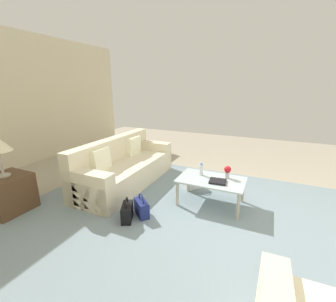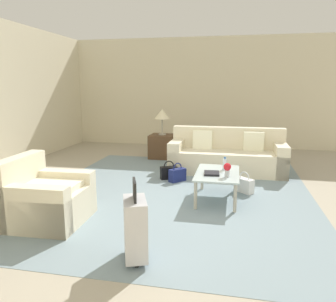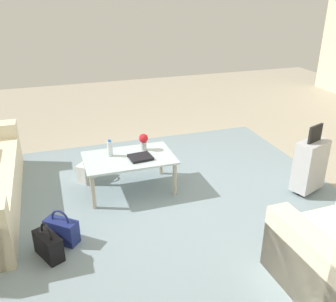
{
  "view_description": "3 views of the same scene",
  "coord_description": "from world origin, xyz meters",
  "px_view_note": "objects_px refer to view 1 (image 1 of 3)",
  "views": [
    {
      "loc": [
        -0.35,
        2.82,
        1.88
      ],
      "look_at": [
        0.98,
        -0.09,
        0.95
      ],
      "focal_mm": 24.0,
      "sensor_mm": 36.0,
      "label": 1
    },
    {
      "loc": [
        -4.53,
        -0.74,
        1.75
      ],
      "look_at": [
        -0.02,
        0.19,
        0.83
      ],
      "focal_mm": 35.0,
      "sensor_mm": 36.0,
      "label": 2
    },
    {
      "loc": [
        1.2,
        3.4,
        2.3
      ],
      "look_at": [
        0.23,
        0.45,
        0.9
      ],
      "focal_mm": 40.0,
      "sensor_mm": 36.0,
      "label": 3
    }
  ],
  "objects_px": {
    "handbag_white": "(193,182)",
    "handbag_black": "(127,212)",
    "flower_vase": "(227,171)",
    "couch": "(123,168)",
    "coffee_table_book": "(218,181)",
    "handbag_navy": "(142,208)",
    "coffee_table": "(211,182)",
    "side_table": "(8,193)",
    "water_bottle": "(201,170)"
  },
  "relations": [
    {
      "from": "handbag_navy",
      "to": "coffee_table_book",
      "type": "bearing_deg",
      "value": -144.32
    },
    {
      "from": "coffee_table",
      "to": "handbag_black",
      "type": "bearing_deg",
      "value": 44.55
    },
    {
      "from": "coffee_table",
      "to": "water_bottle",
      "type": "bearing_deg",
      "value": -26.57
    },
    {
      "from": "coffee_table",
      "to": "handbag_navy",
      "type": "distance_m",
      "value": 1.18
    },
    {
      "from": "water_bottle",
      "to": "handbag_black",
      "type": "relative_size",
      "value": 0.57
    },
    {
      "from": "handbag_white",
      "to": "flower_vase",
      "type": "bearing_deg",
      "value": 157.68
    },
    {
      "from": "water_bottle",
      "to": "flower_vase",
      "type": "bearing_deg",
      "value": -173.21
    },
    {
      "from": "coffee_table_book",
      "to": "flower_vase",
      "type": "distance_m",
      "value": 0.27
    },
    {
      "from": "side_table",
      "to": "handbag_black",
      "type": "distance_m",
      "value": 1.91
    },
    {
      "from": "coffee_table_book",
      "to": "flower_vase",
      "type": "bearing_deg",
      "value": -118.89
    },
    {
      "from": "side_table",
      "to": "coffee_table_book",
      "type": "bearing_deg",
      "value": -154.07
    },
    {
      "from": "coffee_table_book",
      "to": "handbag_navy",
      "type": "bearing_deg",
      "value": 30.28
    },
    {
      "from": "flower_vase",
      "to": "handbag_white",
      "type": "xyz_separation_m",
      "value": [
        0.67,
        -0.27,
        -0.43
      ]
    },
    {
      "from": "coffee_table_book",
      "to": "handbag_black",
      "type": "relative_size",
      "value": 0.71
    },
    {
      "from": "side_table",
      "to": "handbag_navy",
      "type": "bearing_deg",
      "value": -159.62
    },
    {
      "from": "water_bottle",
      "to": "coffee_table_book",
      "type": "distance_m",
      "value": 0.38
    },
    {
      "from": "coffee_table_book",
      "to": "side_table",
      "type": "relative_size",
      "value": 0.43
    },
    {
      "from": "coffee_table",
      "to": "side_table",
      "type": "height_order",
      "value": "side_table"
    },
    {
      "from": "water_bottle",
      "to": "handbag_white",
      "type": "bearing_deg",
      "value": -52.69
    },
    {
      "from": "side_table",
      "to": "flower_vase",
      "type": "bearing_deg",
      "value": -151.35
    },
    {
      "from": "couch",
      "to": "coffee_table",
      "type": "distance_m",
      "value": 1.8
    },
    {
      "from": "handbag_navy",
      "to": "handbag_white",
      "type": "distance_m",
      "value": 1.26
    },
    {
      "from": "water_bottle",
      "to": "coffee_table_book",
      "type": "xyz_separation_m",
      "value": [
        -0.32,
        0.18,
        -0.08
      ]
    },
    {
      "from": "couch",
      "to": "handbag_white",
      "type": "height_order",
      "value": "couch"
    },
    {
      "from": "water_bottle",
      "to": "side_table",
      "type": "bearing_deg",
      "value": 31.61
    },
    {
      "from": "coffee_table",
      "to": "coffee_table_book",
      "type": "distance_m",
      "value": 0.16
    },
    {
      "from": "couch",
      "to": "side_table",
      "type": "relative_size",
      "value": 3.93
    },
    {
      "from": "couch",
      "to": "handbag_white",
      "type": "distance_m",
      "value": 1.4
    },
    {
      "from": "coffee_table",
      "to": "side_table",
      "type": "xyz_separation_m",
      "value": [
        2.8,
        1.5,
        -0.1
      ]
    },
    {
      "from": "flower_vase",
      "to": "coffee_table_book",
      "type": "bearing_deg",
      "value": 66.5
    },
    {
      "from": "coffee_table_book",
      "to": "flower_vase",
      "type": "relative_size",
      "value": 1.24
    },
    {
      "from": "coffee_table",
      "to": "flower_vase",
      "type": "relative_size",
      "value": 5.12
    },
    {
      "from": "couch",
      "to": "water_bottle",
      "type": "bearing_deg",
      "value": -180.0
    },
    {
      "from": "side_table",
      "to": "water_bottle",
      "type": "bearing_deg",
      "value": -148.39
    },
    {
      "from": "flower_vase",
      "to": "handbag_white",
      "type": "height_order",
      "value": "flower_vase"
    },
    {
      "from": "couch",
      "to": "handbag_navy",
      "type": "bearing_deg",
      "value": 137.25
    },
    {
      "from": "coffee_table_book",
      "to": "handbag_black",
      "type": "bearing_deg",
      "value": 33.4
    },
    {
      "from": "coffee_table_book",
      "to": "handbag_white",
      "type": "distance_m",
      "value": 0.82
    },
    {
      "from": "handbag_black",
      "to": "coffee_table",
      "type": "bearing_deg",
      "value": -135.45
    },
    {
      "from": "couch",
      "to": "handbag_black",
      "type": "relative_size",
      "value": 6.47
    },
    {
      "from": "couch",
      "to": "handbag_navy",
      "type": "xyz_separation_m",
      "value": [
        -0.95,
        0.87,
        -0.18
      ]
    },
    {
      "from": "handbag_white",
      "to": "handbag_black",
      "type": "distance_m",
      "value": 1.48
    },
    {
      "from": "handbag_navy",
      "to": "water_bottle",
      "type": "bearing_deg",
      "value": -126.51
    },
    {
      "from": "flower_vase",
      "to": "handbag_white",
      "type": "relative_size",
      "value": 0.57
    },
    {
      "from": "handbag_navy",
      "to": "handbag_white",
      "type": "relative_size",
      "value": 1.0
    },
    {
      "from": "couch",
      "to": "flower_vase",
      "type": "distance_m",
      "value": 2.03
    },
    {
      "from": "flower_vase",
      "to": "side_table",
      "type": "height_order",
      "value": "flower_vase"
    },
    {
      "from": "handbag_navy",
      "to": "handbag_white",
      "type": "xyz_separation_m",
      "value": [
        -0.4,
        -1.2,
        0.0
      ]
    },
    {
      "from": "coffee_table",
      "to": "flower_vase",
      "type": "height_order",
      "value": "flower_vase"
    },
    {
      "from": "couch",
      "to": "handbag_black",
      "type": "bearing_deg",
      "value": 127.56
    }
  ]
}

